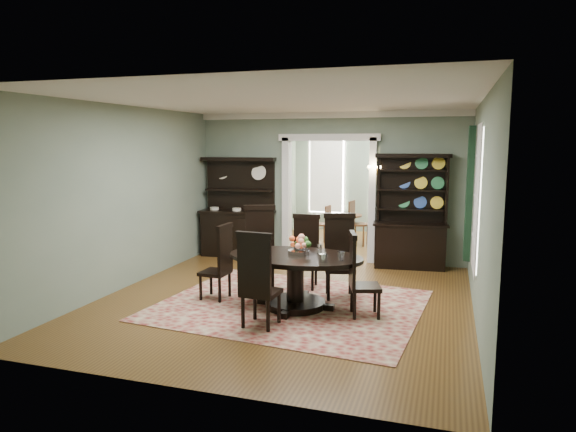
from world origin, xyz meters
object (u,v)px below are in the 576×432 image
parlor_table (346,225)px  sideboard (238,222)px  welsh_dresser (410,227)px  dining_table (295,271)px

parlor_table → sideboard: bearing=-134.6°
sideboard → welsh_dresser: size_ratio=0.95×
dining_table → sideboard: size_ratio=0.97×
sideboard → dining_table: bearing=-58.6°
sideboard → parlor_table: (1.94, 1.97, -0.27)m
welsh_dresser → parlor_table: size_ratio=2.90×
sideboard → parlor_table: 2.78m
dining_table → welsh_dresser: size_ratio=0.93×
dining_table → sideboard: (-2.17, 3.02, 0.18)m
dining_table → parlor_table: bearing=94.7°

